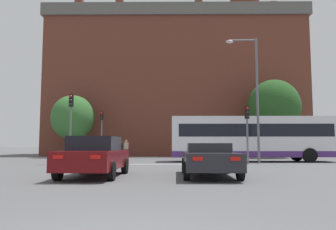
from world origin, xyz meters
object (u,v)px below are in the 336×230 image
traffic_light_near_right (247,125)px  pedestrian_waiting (120,148)px  traffic_light_far_right (226,130)px  bus_crossing_lead (252,138)px  pedestrian_walking_east (126,147)px  traffic_light_far_left (102,127)px  car_saloon_left (95,156)px  car_roadster_right (209,159)px  street_lamp_junction (252,87)px  traffic_light_near_left (71,117)px

traffic_light_near_right → pedestrian_waiting: 15.70m
traffic_light_far_right → pedestrian_waiting: (-10.33, 1.52, -1.67)m
bus_crossing_lead → pedestrian_walking_east: bus_crossing_lead is taller
pedestrian_walking_east → traffic_light_far_left: bearing=-34.0°
traffic_light_far_right → car_saloon_left: bearing=-113.3°
car_roadster_right → street_lamp_junction: (4.02, 9.03, 4.42)m
car_roadster_right → street_lamp_junction: bearing=66.9°
traffic_light_far_left → traffic_light_near_left: size_ratio=1.00×
bus_crossing_lead → traffic_light_near_left: size_ratio=2.64×
traffic_light_far_left → pedestrian_walking_east: bearing=9.2°
traffic_light_far_left → traffic_light_near_left: (0.29, -10.83, 0.01)m
pedestrian_walking_east → traffic_light_far_right: bearing=132.9°
pedestrian_waiting → pedestrian_walking_east: 1.11m
car_roadster_right → traffic_light_near_left: (-7.93, 8.16, 2.33)m
bus_crossing_lead → pedestrian_waiting: (-11.07, 8.84, -0.81)m
car_saloon_left → traffic_light_far_right: traffic_light_far_right is taller
traffic_light_far_left → pedestrian_walking_east: 3.09m
traffic_light_far_left → car_saloon_left: bearing=-78.6°
car_saloon_left → traffic_light_near_right: (7.79, 8.41, 1.73)m
car_saloon_left → traffic_light_near_right: traffic_light_near_right is taller
car_saloon_left → car_roadster_right: (4.37, 0.19, -0.11)m
bus_crossing_lead → traffic_light_far_right: traffic_light_far_right is taller
car_saloon_left → traffic_light_far_right: (8.14, 18.90, 1.83)m
pedestrian_waiting → bus_crossing_lead: bearing=91.7°
street_lamp_junction → car_roadster_right: bearing=-114.0°
pedestrian_waiting → pedestrian_walking_east: bearing=78.9°
car_roadster_right → pedestrian_walking_east: (-5.87, 19.37, 0.35)m
car_roadster_right → traffic_light_far_right: 19.19m
bus_crossing_lead → car_saloon_left: bearing=142.5°
traffic_light_near_left → traffic_light_far_left: bearing=91.5°
traffic_light_near_left → pedestrian_walking_east: size_ratio=2.59×
traffic_light_near_left → pedestrian_walking_east: bearing=79.6°
car_roadster_right → traffic_light_near_right: size_ratio=1.30×
traffic_light_near_left → bus_crossing_lead: bearing=14.6°
traffic_light_far_left → traffic_light_far_right: traffic_light_far_left is taller
pedestrian_waiting → pedestrian_walking_east: size_ratio=0.93×
traffic_light_near_left → pedestrian_waiting: bearing=83.5°
traffic_light_far_right → traffic_light_near_left: 15.76m
street_lamp_junction → traffic_light_far_left: bearing=140.9°
bus_crossing_lead → traffic_light_near_left: bearing=104.6°
bus_crossing_lead → traffic_light_near_left: 12.91m
traffic_light_near_left → pedestrian_waiting: traffic_light_near_left is taller
car_saloon_left → car_roadster_right: car_saloon_left is taller
traffic_light_near_right → street_lamp_junction: size_ratio=0.43×
traffic_light_near_left → street_lamp_junction: street_lamp_junction is taller
traffic_light_near_right → street_lamp_junction: (0.60, 0.81, 2.58)m
car_saloon_left → street_lamp_junction: size_ratio=0.54×
traffic_light_near_left → car_roadster_right: bearing=-45.8°
bus_crossing_lead → traffic_light_far_left: 14.88m
traffic_light_far_left → traffic_light_near_right: bearing=-42.8°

